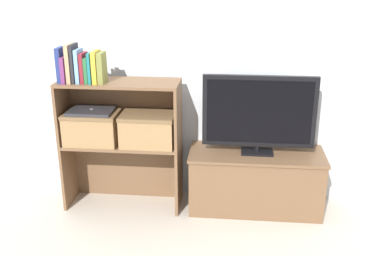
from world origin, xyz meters
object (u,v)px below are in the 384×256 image
at_px(book_skyblue, 79,66).
at_px(book_olive, 102,68).
at_px(book_forest, 88,70).
at_px(book_navy, 61,65).
at_px(book_plum, 66,69).
at_px(book_teal, 92,67).
at_px(book_tan, 70,63).
at_px(book_charcoal, 75,63).
at_px(storage_basket_left, 93,126).
at_px(book_maroon, 84,68).
at_px(storage_basket_right, 148,128).
at_px(book_mustard, 96,67).
at_px(tv, 259,113).
at_px(tv_stand, 255,180).
at_px(laptop, 91,111).

relative_size(book_skyblue, book_olive, 1.10).
xyz_separation_m(book_skyblue, book_forest, (0.06, 0.00, -0.03)).
height_order(book_navy, book_plum, book_navy).
bearing_deg(book_teal, book_tan, 180.00).
relative_size(book_tan, book_charcoal, 1.00).
bearing_deg(storage_basket_left, book_charcoal, -158.83).
bearing_deg(book_maroon, storage_basket_right, 4.18).
height_order(book_maroon, book_teal, book_teal).
bearing_deg(book_mustard, book_plum, 180.00).
distance_m(book_plum, book_skyblue, 0.09).
distance_m(book_tan, storage_basket_right, 0.67).
bearing_deg(storage_basket_right, book_tan, -176.56).
relative_size(book_charcoal, book_teal, 1.26).
bearing_deg(book_forest, tv, 3.94).
height_order(book_plum, book_forest, book_plum).
xyz_separation_m(tv_stand, storage_basket_left, (-1.15, -0.05, 0.39)).
distance_m(book_mustard, book_olive, 0.04).
xyz_separation_m(book_plum, storage_basket_left, (0.14, 0.03, -0.41)).
distance_m(book_navy, laptop, 0.37).
bearing_deg(book_tan, book_skyblue, -0.00).
xyz_separation_m(book_charcoal, book_mustard, (0.15, -0.00, -0.02)).
relative_size(book_plum, storage_basket_left, 0.47).
relative_size(book_mustard, book_olive, 1.05).
bearing_deg(tv_stand, book_navy, -176.53).
bearing_deg(book_maroon, book_tan, 180.00).
bearing_deg(storage_basket_left, tv, 2.41).
bearing_deg(book_skyblue, book_plum, 180.00).
relative_size(book_maroon, laptop, 0.65).
xyz_separation_m(book_tan, book_teal, (0.14, 0.00, -0.03)).
height_order(book_navy, storage_basket_left, book_navy).
relative_size(book_tan, storage_basket_left, 0.68).
distance_m(tv_stand, tv, 0.51).
distance_m(book_plum, book_mustard, 0.21).
relative_size(tv_stand, tv, 1.23).
xyz_separation_m(book_charcoal, book_olive, (0.18, -0.00, -0.03)).
height_order(book_tan, book_mustard, book_tan).
bearing_deg(storage_basket_right, book_navy, -176.95).
bearing_deg(book_skyblue, book_teal, 0.00).
xyz_separation_m(storage_basket_left, storage_basket_right, (0.40, 0.00, 0.00)).
bearing_deg(tv, storage_basket_right, -176.33).
bearing_deg(book_navy, book_tan, 0.00).
distance_m(book_maroon, book_olive, 0.12).
height_order(book_navy, book_charcoal, book_charcoal).
relative_size(tv_stand, book_charcoal, 3.70).
distance_m(book_plum, book_teal, 0.18).
distance_m(tv_stand, storage_basket_right, 0.86).
distance_m(tv_stand, book_forest, 1.40).
bearing_deg(storage_basket_left, book_skyblue, -148.40).
bearing_deg(book_skyblue, book_mustard, 0.00).
xyz_separation_m(book_plum, book_mustard, (0.21, 0.00, 0.02)).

